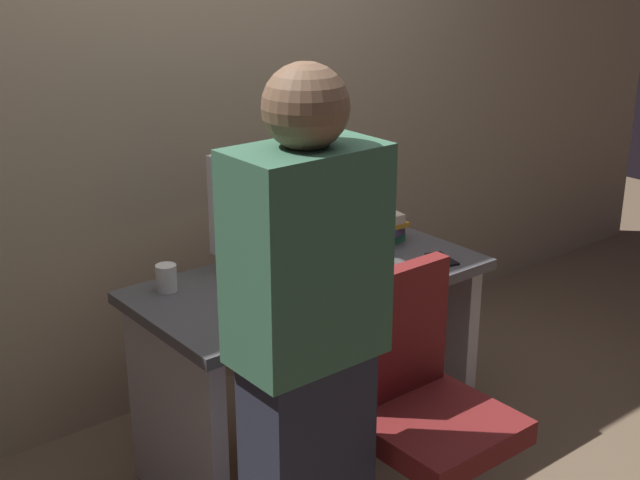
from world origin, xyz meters
TOP-DOWN VIEW (x-y plane):
  - ground_plane at (0.00, 0.00)m, footprint 9.00×9.00m
  - wall_back at (0.00, 0.75)m, footprint 6.40×0.10m
  - desk at (0.00, 0.00)m, footprint 1.30×0.65m
  - office_chair at (-0.05, -0.64)m, footprint 0.52×0.52m
  - person_at_desk at (-0.53, -0.65)m, footprint 0.40×0.24m
  - monitor at (-0.03, 0.22)m, footprint 0.54×0.16m
  - keyboard at (0.00, -0.14)m, footprint 0.43×0.15m
  - mouse at (0.30, -0.15)m, footprint 0.06×0.10m
  - cup_near_keyboard at (-0.37, -0.15)m, footprint 0.08×0.08m
  - cup_by_monitor at (-0.48, 0.20)m, footprint 0.07×0.07m
  - book_stack at (0.42, 0.10)m, footprint 0.23×0.20m
  - cell_phone at (0.48, -0.20)m, footprint 0.11×0.16m

SIDE VIEW (x-z plane):
  - ground_plane at x=0.00m, z-range 0.00..0.00m
  - office_chair at x=-0.05m, z-range -0.04..0.90m
  - desk at x=0.00m, z-range 0.13..0.88m
  - cell_phone at x=0.48m, z-range 0.74..0.75m
  - keyboard at x=0.00m, z-range 0.74..0.76m
  - mouse at x=0.30m, z-range 0.74..0.78m
  - cup_by_monitor at x=-0.48m, z-range 0.74..0.84m
  - cup_near_keyboard at x=-0.37m, z-range 0.74..0.85m
  - book_stack at x=0.42m, z-range 0.74..0.87m
  - person_at_desk at x=-0.53m, z-range 0.02..1.66m
  - monitor at x=-0.03m, z-range 0.77..1.23m
  - wall_back at x=0.00m, z-range 0.00..3.00m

